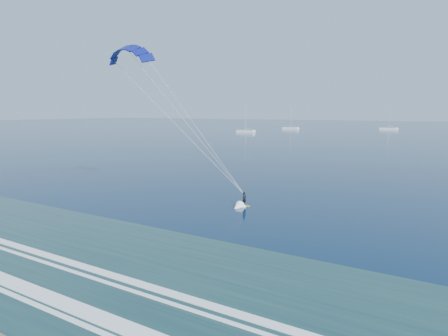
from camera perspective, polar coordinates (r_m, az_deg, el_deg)
kitesurfer_rig at (r=44.74m, az=-5.81°, el=6.92°), size 17.42×6.68×18.83m
sailboat_0 at (r=195.82m, az=3.12°, el=5.27°), size 9.56×2.40×12.88m
sailboat_1 at (r=232.68m, az=9.50°, el=5.62°), size 9.39×2.40×12.81m
sailboat_2 at (r=242.04m, az=22.44°, el=5.21°), size 9.29×2.40×12.45m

